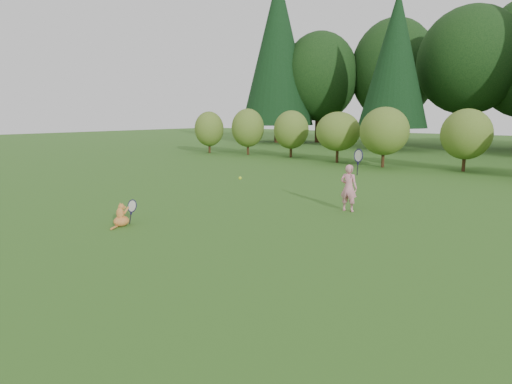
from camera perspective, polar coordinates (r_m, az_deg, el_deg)
The scene contains 6 objects.
ground at distance 9.21m, azimuth -4.11°, elevation -4.85°, with size 100.00×100.00×0.00m, color #285618.
shrub_row at distance 20.44m, azimuth 21.63°, elevation 6.79°, with size 28.00×3.00×2.80m, color #516920, non-canonical shape.
woodland_backdrop at distance 30.54m, azimuth 28.38°, elevation 18.75°, with size 48.00×10.00×15.00m, color black, non-canonical shape.
child at distance 10.92m, azimuth 12.29°, elevation 0.68°, with size 0.66×0.38×1.77m.
cat at distance 9.78m, azimuth -17.50°, elevation -2.82°, with size 0.39×0.71×0.69m.
tennis_ball at distance 9.08m, azimuth -2.13°, elevation 1.87°, with size 0.07×0.07×0.07m.
Camera 1 is at (6.06, -6.50, 2.41)m, focal length 30.00 mm.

